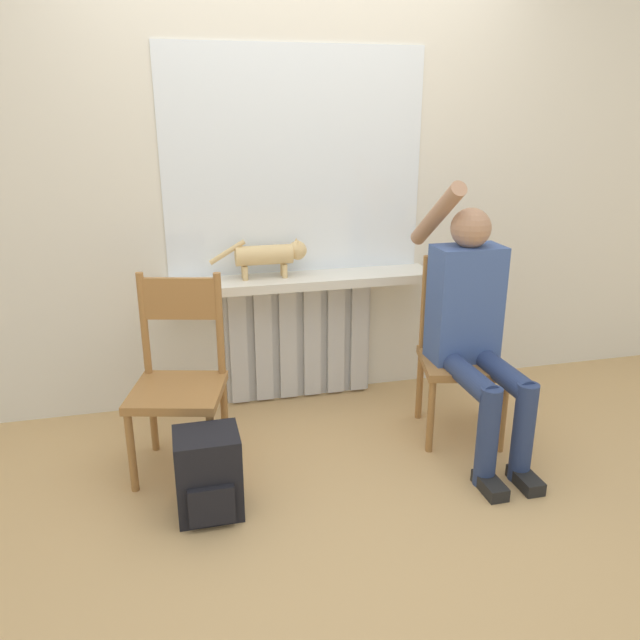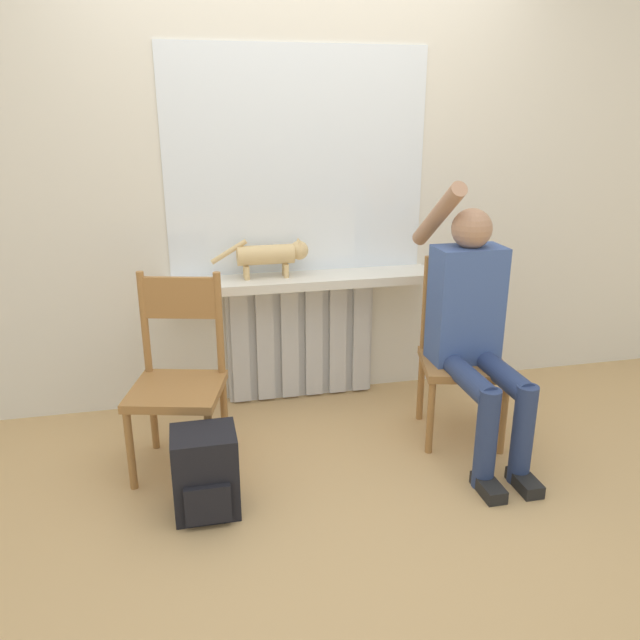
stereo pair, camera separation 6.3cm
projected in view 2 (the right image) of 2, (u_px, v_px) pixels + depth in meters
name	position (u px, v px, depth m)	size (l,w,h in m)	color
ground_plane	(352.00, 507.00, 2.72)	(12.00, 12.00, 0.00)	tan
wall_with_window	(296.00, 166.00, 3.42)	(7.00, 0.06, 2.70)	silver
radiator	(301.00, 340.00, 3.67)	(0.86, 0.08, 0.72)	silver
windowsill	(303.00, 281.00, 3.47)	(1.50, 0.27, 0.05)	silver
window_glass	(298.00, 163.00, 3.38)	(1.44, 0.01, 1.20)	white
chair_left	(178.00, 376.00, 2.92)	(0.50, 0.50, 0.93)	#9E6B38
chair_right	(462.00, 351.00, 3.22)	(0.50, 0.50, 0.93)	#9E6B38
person	(474.00, 324.00, 3.03)	(0.36, 1.03, 1.34)	navy
cat	(272.00, 254.00, 3.40)	(0.54, 0.11, 0.22)	#DBB77A
backpack	(206.00, 473.00, 2.64)	(0.27, 0.26, 0.38)	black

